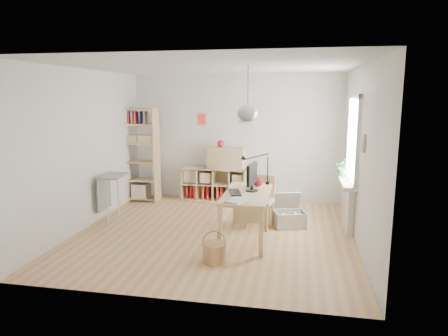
% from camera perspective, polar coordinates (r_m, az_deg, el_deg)
% --- Properties ---
extents(ground, '(4.50, 4.50, 0.00)m').
position_cam_1_polar(ground, '(6.74, -1.32, -9.24)').
color(ground, tan).
rests_on(ground, ground).
extents(room_shell, '(4.50, 4.50, 4.50)m').
position_cam_1_polar(room_shell, '(6.12, 3.40, 7.90)').
color(room_shell, white).
rests_on(room_shell, ground).
extents(window_unit, '(0.07, 1.16, 1.46)m').
position_cam_1_polar(window_unit, '(6.91, 18.12, 3.94)').
color(window_unit, white).
rests_on(window_unit, ground).
extents(radiator, '(0.10, 0.80, 0.80)m').
position_cam_1_polar(radiator, '(7.12, 17.32, -5.29)').
color(radiator, silver).
rests_on(radiator, ground).
extents(windowsill, '(0.22, 1.20, 0.06)m').
position_cam_1_polar(windowsill, '(7.01, 17.10, -1.89)').
color(windowsill, white).
rests_on(windowsill, radiator).
extents(desk, '(0.70, 1.50, 0.75)m').
position_cam_1_polar(desk, '(6.32, 3.27, -4.37)').
color(desk, tan).
rests_on(desk, ground).
extents(cube_shelf, '(1.40, 0.38, 0.72)m').
position_cam_1_polar(cube_shelf, '(8.71, -1.54, -2.67)').
color(cube_shelf, beige).
rests_on(cube_shelf, ground).
extents(tall_bookshelf, '(0.80, 0.38, 2.00)m').
position_cam_1_polar(tall_bookshelf, '(8.77, -12.01, 2.44)').
color(tall_bookshelf, tan).
rests_on(tall_bookshelf, ground).
extents(side_table, '(0.40, 0.55, 0.85)m').
position_cam_1_polar(side_table, '(7.54, -16.11, -2.25)').
color(side_table, gray).
rests_on(side_table, ground).
extents(chair, '(0.51, 0.51, 0.89)m').
position_cam_1_polar(chair, '(6.96, 5.24, -4.29)').
color(chair, gray).
rests_on(chair, ground).
extents(wicker_basket, '(0.33, 0.33, 0.45)m').
position_cam_1_polar(wicker_basket, '(5.59, -1.39, -11.86)').
color(wicker_basket, '#A17948').
rests_on(wicker_basket, ground).
extents(storage_chest, '(0.66, 0.71, 0.55)m').
position_cam_1_polar(storage_chest, '(7.13, 9.33, -6.74)').
color(storage_chest, silver).
rests_on(storage_chest, ground).
extents(monitor, '(0.21, 0.52, 0.45)m').
position_cam_1_polar(monitor, '(6.36, 4.03, -1.09)').
color(monitor, black).
rests_on(monitor, desk).
extents(keyboard, '(0.27, 0.45, 0.02)m').
position_cam_1_polar(keyboard, '(6.26, 1.59, -3.51)').
color(keyboard, black).
rests_on(keyboard, desk).
extents(task_lamp, '(0.48, 0.18, 0.51)m').
position_cam_1_polar(task_lamp, '(6.81, 4.26, 0.50)').
color(task_lamp, black).
rests_on(task_lamp, desk).
extents(yarn_ball, '(0.15, 0.15, 0.15)m').
position_cam_1_polar(yarn_ball, '(6.71, 4.85, -2.02)').
color(yarn_ball, '#520A14').
rests_on(yarn_ball, desk).
extents(paper_tray, '(0.33, 0.36, 0.03)m').
position_cam_1_polar(paper_tray, '(5.76, 1.78, -4.71)').
color(paper_tray, white).
rests_on(paper_tray, desk).
extents(drawer_chest, '(0.82, 0.45, 0.45)m').
position_cam_1_polar(drawer_chest, '(8.49, 0.36, 1.44)').
color(drawer_chest, beige).
rests_on(drawer_chest, cube_shelf).
extents(red_vase, '(0.13, 0.13, 0.16)m').
position_cam_1_polar(red_vase, '(8.47, -0.51, 3.49)').
color(red_vase, maroon).
rests_on(red_vase, drawer_chest).
extents(potted_plant, '(0.29, 0.26, 0.32)m').
position_cam_1_polar(potted_plant, '(7.31, 16.73, 0.14)').
color(potted_plant, '#2B742E').
rests_on(potted_plant, windowsill).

